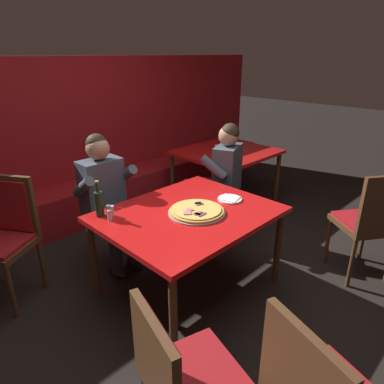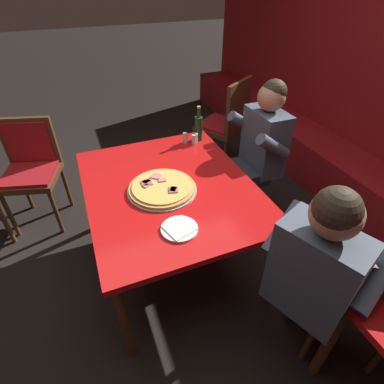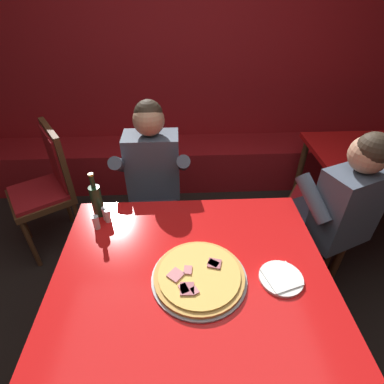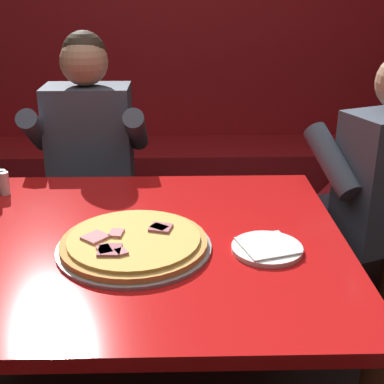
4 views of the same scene
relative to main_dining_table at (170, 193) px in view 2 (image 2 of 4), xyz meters
name	(u,v)px [view 2 (image 2 of 4)]	position (x,y,z in m)	size (l,w,h in m)	color
ground_plane	(173,258)	(0.00, 0.00, -0.67)	(24.00, 24.00, 0.00)	black
booth_bench	(355,186)	(0.00, 1.86, -0.44)	(6.46, 0.48, 0.46)	maroon
main_dining_table	(170,193)	(0.00, 0.00, 0.00)	(1.35, 1.09, 0.74)	#4C2D19
pizza	(162,188)	(0.03, -0.06, 0.09)	(0.46, 0.46, 0.05)	#9E9EA3
plate_white_paper	(179,229)	(0.42, -0.08, 0.08)	(0.21, 0.21, 0.02)	white
beer_bottle	(198,128)	(-0.54, 0.44, 0.18)	(0.07, 0.07, 0.29)	#19381E
shaker_oregano	(195,139)	(-0.49, 0.39, 0.11)	(0.04, 0.04, 0.09)	silver
shaker_red_pepper_flakes	(194,140)	(-0.47, 0.37, 0.11)	(0.04, 0.04, 0.09)	silver
shaker_black_pepper	(185,138)	(-0.53, 0.32, 0.11)	(0.04, 0.04, 0.09)	silver
diner_seated_blue_shirt	(254,151)	(-0.24, 0.81, 0.03)	(0.53, 0.53, 1.27)	black
dining_chair_near_right	(227,120)	(-1.08, 1.01, -0.07)	(0.61, 0.61, 1.04)	#4C2D19
dining_chair_far_left	(31,165)	(-0.97, -0.94, -0.11)	(0.55, 0.55, 0.94)	#4C2D19
dining_chair_side_aisle	(360,294)	(1.04, 0.70, -0.13)	(0.61, 0.61, 0.92)	#4C2D19
diner_standing_companion	(318,273)	(0.93, 0.47, 0.03)	(0.60, 0.62, 1.27)	black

